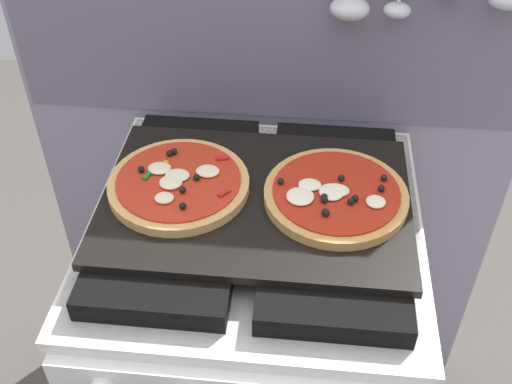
{
  "coord_description": "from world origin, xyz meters",
  "views": [
    {
      "loc": [
        0.08,
        -0.81,
        1.63
      ],
      "look_at": [
        0.0,
        0.0,
        0.93
      ],
      "focal_mm": 43.36,
      "sensor_mm": 36.0,
      "label": 1
    }
  ],
  "objects": [
    {
      "name": "kitchen_backsplash",
      "position": [
        0.0,
        0.33,
        0.79
      ],
      "size": [
        1.1,
        0.09,
        1.55
      ],
      "color": "gray",
      "rests_on": "ground_plane"
    },
    {
      "name": "pizza_left",
      "position": [
        -0.14,
        0.01,
        0.93
      ],
      "size": [
        0.25,
        0.25,
        0.03
      ],
      "color": "tan",
      "rests_on": "baking_tray"
    },
    {
      "name": "pizza_right",
      "position": [
        0.14,
        0.0,
        0.93
      ],
      "size": [
        0.25,
        0.25,
        0.03
      ],
      "color": "tan",
      "rests_on": "baking_tray"
    },
    {
      "name": "stove",
      "position": [
        -0.0,
        -0.0,
        0.45
      ],
      "size": [
        0.6,
        0.64,
        0.9
      ],
      "color": "white",
      "rests_on": "ground_plane"
    },
    {
      "name": "baking_tray",
      "position": [
        0.0,
        0.0,
        0.91
      ],
      "size": [
        0.54,
        0.38,
        0.02
      ],
      "primitive_type": "cube",
      "color": "black",
      "rests_on": "stove"
    }
  ]
}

